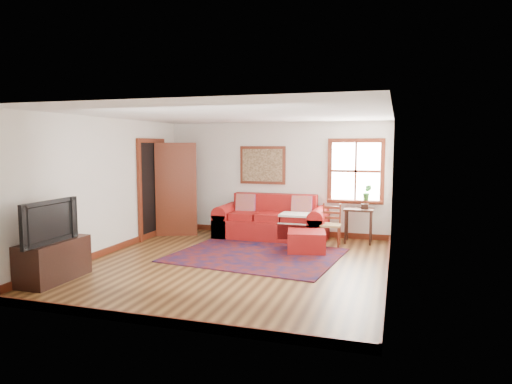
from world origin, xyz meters
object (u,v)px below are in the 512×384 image
(red_ottoman, at_px, (306,241))
(side_table, at_px, (359,214))
(media_cabinet, at_px, (54,261))
(red_leather_sofa, at_px, (272,224))
(ladder_back_chair, at_px, (331,223))

(red_ottoman, relative_size, side_table, 0.97)
(media_cabinet, bearing_deg, red_leather_sofa, 60.04)
(side_table, height_order, media_cabinet, side_table)
(side_table, bearing_deg, media_cabinet, -135.70)
(side_table, bearing_deg, red_leather_sofa, -178.33)
(ladder_back_chair, distance_m, media_cabinet, 5.09)
(red_leather_sofa, distance_m, ladder_back_chair, 1.37)
(red_ottoman, distance_m, media_cabinet, 4.34)
(red_ottoman, bearing_deg, side_table, 39.91)
(red_leather_sofa, height_order, media_cabinet, red_leather_sofa)
(red_leather_sofa, distance_m, red_ottoman, 1.42)
(side_table, height_order, ladder_back_chair, ladder_back_chair)
(ladder_back_chair, bearing_deg, media_cabinet, -135.01)
(side_table, distance_m, media_cabinet, 5.74)
(red_leather_sofa, relative_size, side_table, 3.35)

